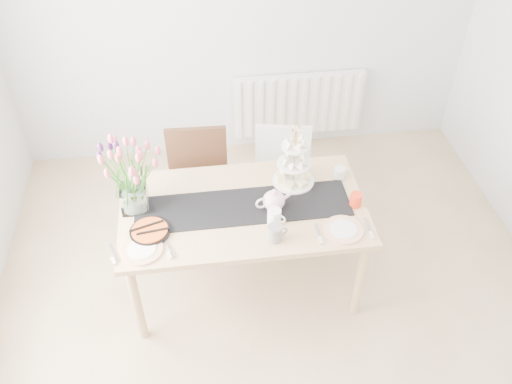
{
  "coord_description": "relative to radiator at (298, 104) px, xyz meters",
  "views": [
    {
      "loc": [
        -0.45,
        -1.98,
        3.17
      ],
      "look_at": [
        -0.12,
        0.52,
        0.92
      ],
      "focal_mm": 38.0,
      "sensor_mm": 36.0,
      "label": 1
    }
  ],
  "objects": [
    {
      "name": "dining_table",
      "position": [
        -0.7,
        -1.62,
        0.22
      ],
      "size": [
        1.6,
        0.9,
        0.75
      ],
      "color": "tan",
      "rests_on": "ground"
    },
    {
      "name": "chair_white",
      "position": [
        -0.33,
        -1.01,
        0.05
      ],
      "size": [
        0.5,
        0.5,
        0.86
      ],
      "rotation": [
        0.0,
        0.0,
        -0.19
      ],
      "color": "silver",
      "rests_on": "ground"
    },
    {
      "name": "mug_white",
      "position": [
        -0.52,
        -1.79,
        0.35
      ],
      "size": [
        0.12,
        0.12,
        0.1
      ],
      "primitive_type": "cylinder",
      "rotation": [
        0.0,
        0.0,
        -0.61
      ],
      "color": "white",
      "rests_on": "dining_table"
    },
    {
      "name": "tart_tin",
      "position": [
        -1.29,
        -1.78,
        0.31
      ],
      "size": [
        0.25,
        0.25,
        0.03
      ],
      "rotation": [
        0.0,
        0.0,
        -0.13
      ],
      "color": "black",
      "rests_on": "dining_table"
    },
    {
      "name": "tulip_vase",
      "position": [
        -1.39,
        -1.53,
        0.64
      ],
      "size": [
        0.62,
        0.62,
        0.52
      ],
      "rotation": [
        0.0,
        0.0,
        0.08
      ],
      "color": "silver",
      "rests_on": "dining_table"
    },
    {
      "name": "table_runner",
      "position": [
        -0.7,
        -1.62,
        0.3
      ],
      "size": [
        1.4,
        0.35,
        0.01
      ],
      "primitive_type": "cube",
      "color": "black",
      "rests_on": "dining_table"
    },
    {
      "name": "chair_brown",
      "position": [
        -0.97,
        -1.04,
        0.08
      ],
      "size": [
        0.47,
        0.47,
        0.91
      ],
      "rotation": [
        0.0,
        0.0,
        -0.04
      ],
      "color": "#3C2415",
      "rests_on": "ground"
    },
    {
      "name": "room_shell",
      "position": [
        -0.5,
        -2.19,
        0.85
      ],
      "size": [
        4.5,
        4.5,
        4.5
      ],
      "color": "tan",
      "rests_on": "ground"
    },
    {
      "name": "mug_grey",
      "position": [
        -0.54,
        -1.93,
        0.35
      ],
      "size": [
        0.1,
        0.1,
        0.11
      ],
      "primitive_type": "cylinder",
      "rotation": [
        0.0,
        0.0,
        0.16
      ],
      "color": "gray",
      "rests_on": "dining_table"
    },
    {
      "name": "cream_jug",
      "position": [
        -0.0,
        -1.41,
        0.34
      ],
      "size": [
        0.08,
        0.08,
        0.08
      ],
      "primitive_type": "cylinder",
      "rotation": [
        0.0,
        0.0,
        0.0
      ],
      "color": "silver",
      "rests_on": "dining_table"
    },
    {
      "name": "cake_stand",
      "position": [
        -0.33,
        -1.42,
        0.42
      ],
      "size": [
        0.29,
        0.29,
        0.42
      ],
      "rotation": [
        0.0,
        0.0,
        0.22
      ],
      "color": "gold",
      "rests_on": "dining_table"
    },
    {
      "name": "plate_right",
      "position": [
        -0.1,
        -1.91,
        0.31
      ],
      "size": [
        0.25,
        0.25,
        0.01
      ],
      "primitive_type": "cylinder",
      "rotation": [
        0.0,
        0.0,
        -0.0
      ],
      "color": "white",
      "rests_on": "dining_table"
    },
    {
      "name": "plate_left",
      "position": [
        -1.34,
        -1.91,
        0.31
      ],
      "size": [
        0.33,
        0.33,
        0.01
      ],
      "primitive_type": "cylinder",
      "rotation": [
        0.0,
        0.0,
        0.39
      ],
      "color": "silver",
      "rests_on": "dining_table"
    },
    {
      "name": "mug_orange",
      "position": [
        0.03,
        -1.7,
        0.35
      ],
      "size": [
        0.11,
        0.11,
        0.09
      ],
      "primitive_type": "cylinder",
      "rotation": [
        0.0,
        0.0,
        0.85
      ],
      "color": "#F6391B",
      "rests_on": "dining_table"
    },
    {
      "name": "teapot",
      "position": [
        -0.5,
        -1.66,
        0.37
      ],
      "size": [
        0.26,
        0.22,
        0.15
      ],
      "primitive_type": null,
      "rotation": [
        0.0,
        0.0,
        0.17
      ],
      "color": "white",
      "rests_on": "dining_table"
    },
    {
      "name": "radiator",
      "position": [
        0.0,
        0.0,
        0.0
      ],
      "size": [
        1.2,
        0.08,
        0.6
      ],
      "primitive_type": "cube",
      "color": "white",
      "rests_on": "room_shell"
    }
  ]
}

